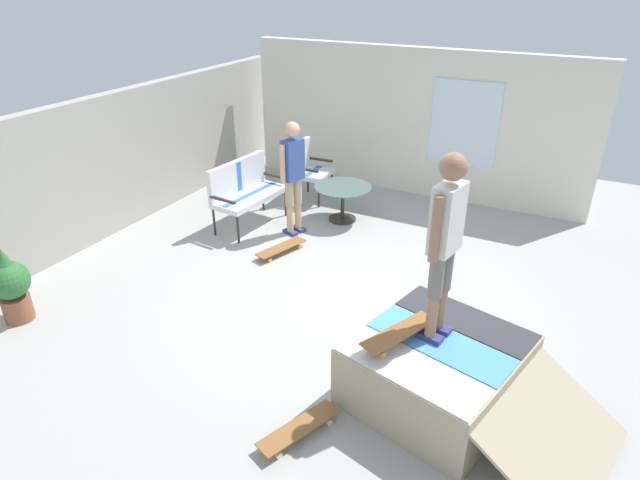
# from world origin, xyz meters

# --- Properties ---
(ground_plane) EXTENTS (12.00, 12.00, 0.10)m
(ground_plane) POSITION_xyz_m (0.00, 0.00, -0.05)
(ground_plane) COLOR #A8A8A3
(back_wall_cinderblock) EXTENTS (9.00, 0.20, 2.04)m
(back_wall_cinderblock) POSITION_xyz_m (0.00, 4.00, 1.02)
(back_wall_cinderblock) COLOR #ADA89E
(back_wall_cinderblock) RESTS_ON ground_plane
(house_facade) EXTENTS (0.23, 6.00, 2.49)m
(house_facade) POSITION_xyz_m (3.80, 0.49, 1.25)
(house_facade) COLOR silver
(house_facade) RESTS_ON ground_plane
(skate_ramp) EXTENTS (1.91, 2.47, 0.64)m
(skate_ramp) POSITION_xyz_m (-1.17, -1.49, 0.32)
(skate_ramp) COLOR tan
(skate_ramp) RESTS_ON ground_plane
(patio_bench) EXTENTS (1.30, 0.68, 1.02)m
(patio_bench) POSITION_xyz_m (1.26, 2.31, 0.62)
(patio_bench) COLOR #2D2823
(patio_bench) RESTS_ON ground_plane
(patio_chair_near_house) EXTENTS (0.64, 0.57, 1.02)m
(patio_chair_near_house) POSITION_xyz_m (2.62, 1.95, 0.61)
(patio_chair_near_house) COLOR #2D2823
(patio_chair_near_house) RESTS_ON ground_plane
(patio_table) EXTENTS (0.90, 0.90, 0.57)m
(patio_table) POSITION_xyz_m (2.08, 1.01, 0.40)
(patio_table) COLOR #2D2823
(patio_table) RESTS_ON ground_plane
(person_watching) EXTENTS (0.46, 0.31, 1.72)m
(person_watching) POSITION_xyz_m (1.33, 1.48, 1.00)
(person_watching) COLOR navy
(person_watching) RESTS_ON ground_plane
(person_skater) EXTENTS (0.47, 0.29, 1.73)m
(person_skater) POSITION_xyz_m (-1.08, -1.38, 1.65)
(person_skater) COLOR navy
(person_skater) RESTS_ON skate_ramp
(skateboard_by_bench) EXTENTS (0.82, 0.44, 0.10)m
(skateboard_by_bench) POSITION_xyz_m (0.64, 1.30, 0.08)
(skateboard_by_bench) COLOR brown
(skateboard_by_bench) RESTS_ON ground_plane
(skateboard_spare) EXTENTS (0.82, 0.49, 0.10)m
(skateboard_spare) POSITION_xyz_m (-2.16, -0.56, 0.08)
(skateboard_spare) COLOR brown
(skateboard_spare) RESTS_ON ground_plane
(skateboard_on_ramp) EXTENTS (0.81, 0.51, 0.10)m
(skateboard_on_ramp) POSITION_xyz_m (-1.31, -1.12, 0.73)
(skateboard_on_ramp) COLOR brown
(skateboard_on_ramp) RESTS_ON skate_ramp
(potted_plant) EXTENTS (0.44, 0.44, 0.92)m
(potted_plant) POSITION_xyz_m (-2.12, 3.17, 0.47)
(potted_plant) COLOR brown
(potted_plant) RESTS_ON ground_plane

